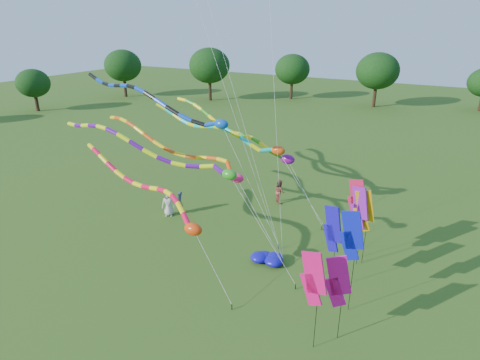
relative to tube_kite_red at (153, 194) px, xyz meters
The scene contains 19 objects.
ground 5.95m from the tube_kite_red, 19.17° to the right, with size 160.00×160.00×0.00m, color #2E5717.
tree_ring 11.64m from the tube_kite_red, 19.39° to the right, with size 118.49×121.09×9.31m.
tube_kite_red is the anchor object (origin of this frame).
tube_kite_orange 4.00m from the tube_kite_red, 99.70° to the left, with size 14.61×2.70×7.07m.
tube_kite_purple 2.49m from the tube_kite_red, 37.45° to the left, with size 14.76×1.37×7.90m.
tube_kite_blue 7.15m from the tube_kite_red, 123.82° to the left, with size 17.21×2.92×9.50m.
tube_kite_cyan 7.77m from the tube_kite_red, 86.92° to the left, with size 13.79×1.56×7.32m.
tube_kite_green 10.05m from the tube_kite_red, 89.61° to the left, with size 14.85×5.27×7.10m.
banner_pole_violet 11.24m from the tube_kite_red, 24.13° to the left, with size 1.12×0.48×4.63m.
banner_pole_blue_b 10.88m from the tube_kite_red, ahead, with size 1.16×0.10×5.15m.
banner_pole_red 11.18m from the tube_kite_red, 26.51° to the left, with size 1.16×0.28×4.86m.
banner_pole_magenta_b 11.13m from the tube_kite_red, ahead, with size 1.09×0.55×4.12m.
banner_pole_orange 11.50m from the tube_kite_red, 24.01° to the left, with size 1.16×0.22×4.46m.
banner_pole_blue_a 9.84m from the tube_kite_red, ahead, with size 1.11×0.49×4.57m.
banner_pole_magenta_a 10.55m from the tube_kite_red, 14.05° to the right, with size 1.16×0.13×4.56m.
blue_nylon_heap 7.45m from the tube_kite_red, 22.93° to the left, with size 1.20×1.21×0.53m.
person_a 5.60m from the tube_kite_red, 120.94° to the left, with size 0.90×0.58×1.83m, color beige.
person_b 5.95m from the tube_kite_red, 112.59° to the left, with size 0.61×0.40×1.66m, color #3C4454.
person_c 10.84m from the tube_kite_red, 71.25° to the left, with size 0.86×0.67×1.76m, color #9B4538.
Camera 1 is at (9.74, -13.86, 12.71)m, focal length 30.00 mm.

